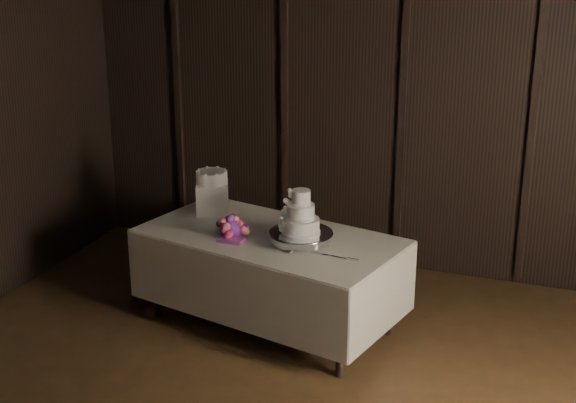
{
  "coord_description": "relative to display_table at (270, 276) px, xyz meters",
  "views": [
    {
      "loc": [
        1.45,
        -3.33,
        2.97
      ],
      "look_at": [
        -0.52,
        2.0,
        1.05
      ],
      "focal_mm": 50.0,
      "sensor_mm": 36.0,
      "label": 1
    }
  ],
  "objects": [
    {
      "name": "box_pedestal",
      "position": [
        -0.64,
        0.33,
        0.47
      ],
      "size": [
        0.34,
        0.34,
        0.25
      ],
      "primitive_type": "cube",
      "rotation": [
        0.0,
        0.0,
        0.43
      ],
      "color": "white",
      "rests_on": "display_table"
    },
    {
      "name": "wedding_cake",
      "position": [
        0.26,
        -0.1,
        0.56
      ],
      "size": [
        0.31,
        0.28,
        0.33
      ],
      "rotation": [
        0.0,
        0.0,
        0.2
      ],
      "color": "white",
      "rests_on": "cake_stand"
    },
    {
      "name": "room",
      "position": [
        0.67,
        -2.0,
        1.08
      ],
      "size": [
        6.08,
        7.08,
        3.08
      ],
      "color": "black",
      "rests_on": "ground"
    },
    {
      "name": "bouquet",
      "position": [
        -0.27,
        -0.11,
        0.41
      ],
      "size": [
        0.32,
        0.41,
        0.2
      ],
      "primitive_type": null,
      "rotation": [
        0.0,
        0.0,
        -0.03
      ],
      "color": "#BF516B",
      "rests_on": "display_table"
    },
    {
      "name": "cake_stand",
      "position": [
        0.28,
        -0.09,
        0.39
      ],
      "size": [
        0.53,
        0.53,
        0.09
      ],
      "primitive_type": "cylinder",
      "rotation": [
        0.0,
        0.0,
        0.1
      ],
      "color": "silver",
      "rests_on": "display_table"
    },
    {
      "name": "display_table",
      "position": [
        0.0,
        0.0,
        0.0
      ],
      "size": [
        2.17,
        1.46,
        0.76
      ],
      "rotation": [
        0.0,
        0.0,
        -0.23
      ],
      "color": "beige",
      "rests_on": "ground"
    },
    {
      "name": "cake_knife",
      "position": [
        0.55,
        -0.24,
        0.35
      ],
      "size": [
        0.37,
        0.06,
        0.01
      ],
      "primitive_type": "cube",
      "rotation": [
        0.0,
        0.0,
        -0.1
      ],
      "color": "silver",
      "rests_on": "display_table"
    },
    {
      "name": "small_cake",
      "position": [
        -0.64,
        0.33,
        0.64
      ],
      "size": [
        0.26,
        0.26,
        0.1
      ],
      "primitive_type": "cylinder",
      "rotation": [
        0.0,
        0.0,
        0.03
      ],
      "color": "white",
      "rests_on": "box_pedestal"
    }
  ]
}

